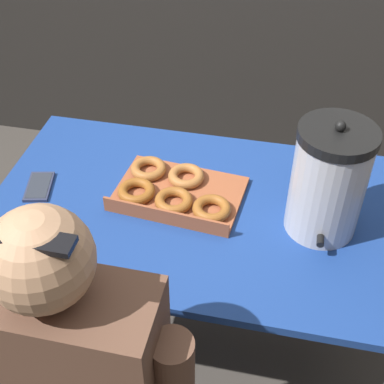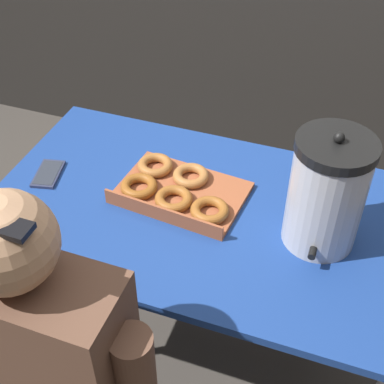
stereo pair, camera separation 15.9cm
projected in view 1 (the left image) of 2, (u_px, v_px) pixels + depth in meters
ground_plane at (197, 345)px, 2.12m from camera, size 12.00×12.00×0.00m
folding_table at (199, 219)px, 1.66m from camera, size 1.29×0.76×0.75m
donut_box at (174, 192)px, 1.65m from camera, size 0.41×0.30×0.05m
coffee_urn at (328, 182)px, 1.46m from camera, size 0.21×0.24×0.37m
cell_phone at (39, 187)px, 1.69m from camera, size 0.10×0.15×0.01m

